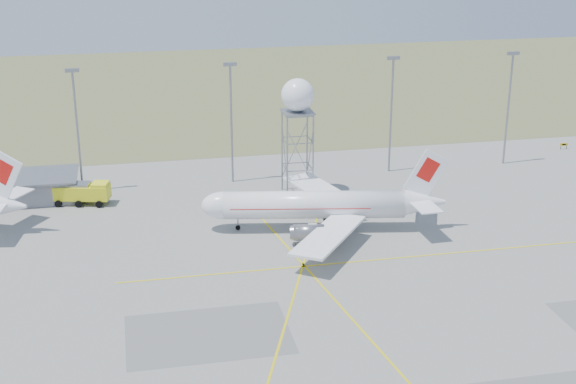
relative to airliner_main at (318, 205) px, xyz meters
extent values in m
cube|color=#516135|center=(0.88, 97.87, -3.70)|extent=(400.00, 120.00, 0.03)
cube|color=gray|center=(-44.12, 21.87, -1.91)|extent=(18.00, 9.00, 3.60)
cube|color=gray|center=(-44.12, 21.87, 0.04)|extent=(19.00, 10.00, 0.30)
cylinder|color=gray|center=(-34.12, 23.87, 6.29)|extent=(0.36, 0.36, 20.00)
cube|color=gray|center=(-34.12, 23.87, 16.49)|extent=(2.20, 0.50, 0.60)
cylinder|color=gray|center=(-9.12, 23.87, 6.29)|extent=(0.36, 0.36, 20.00)
cube|color=gray|center=(-9.12, 23.87, 16.49)|extent=(2.20, 0.50, 0.60)
cylinder|color=gray|center=(18.88, 23.87, 6.29)|extent=(0.36, 0.36, 20.00)
cube|color=gray|center=(18.88, 23.87, 16.49)|extent=(2.20, 0.50, 0.60)
cylinder|color=gray|center=(40.88, 23.87, 6.29)|extent=(0.36, 0.36, 20.00)
cube|color=gray|center=(40.88, 23.87, 16.49)|extent=(2.20, 0.50, 0.60)
cylinder|color=black|center=(55.88, 29.87, -3.31)|extent=(0.10, 0.10, 0.80)
cylinder|color=black|center=(57.08, 29.87, -3.31)|extent=(0.10, 0.10, 0.80)
cube|color=yellow|center=(56.48, 29.87, -2.76)|extent=(1.60, 0.15, 0.50)
cube|color=black|center=(56.48, 29.79, -2.76)|extent=(0.80, 0.03, 0.30)
cylinder|color=white|center=(-0.60, 0.11, 0.10)|extent=(26.40, 8.72, 4.02)
ellipsoid|color=white|center=(-13.43, 2.50, 0.10)|extent=(7.05, 5.12, 4.02)
cube|color=black|center=(-14.62, 2.72, 0.71)|extent=(1.90, 2.45, 0.98)
cone|color=white|center=(15.19, -2.83, 0.41)|extent=(6.66, 5.05, 4.02)
cube|color=white|center=(15.19, -2.83, 4.62)|extent=(6.38, 1.47, 7.55)
cube|color=red|center=(15.39, -2.86, 5.33)|extent=(3.46, 0.97, 3.87)
cube|color=white|center=(15.29, 0.43, 0.91)|extent=(4.17, 6.02, 0.18)
cube|color=white|center=(14.11, -5.89, 0.91)|extent=(4.17, 6.02, 0.18)
cube|color=white|center=(2.53, 8.72, -0.90)|extent=(8.93, 16.77, 0.36)
cube|color=white|center=(-0.77, -9.05, -0.90)|extent=(13.44, 15.78, 0.36)
cylinder|color=slate|center=(-0.52, 6.02, -1.80)|extent=(4.57, 3.04, 2.31)
cylinder|color=slate|center=(-2.65, -5.43, -1.80)|extent=(4.57, 3.04, 2.31)
cube|color=red|center=(-2.57, 0.48, 0.20)|extent=(20.48, 7.66, 0.12)
cylinder|color=black|center=(-11.46, 2.13, -3.26)|extent=(0.82, 0.82, 0.90)
cube|color=black|center=(1.37, -0.26, -3.26)|extent=(2.09, 6.11, 0.90)
cylinder|color=gray|center=(1.37, -0.26, -2.81)|extent=(0.28, 0.28, 1.81)
cone|color=white|center=(-44.00, 7.87, 0.50)|extent=(7.22, 6.04, 4.11)
cube|color=white|center=(-44.00, 7.87, 4.81)|extent=(6.25, 2.64, 7.73)
cube|color=red|center=(-43.81, 7.80, 5.53)|extent=(3.43, 1.59, 3.96)
cube|color=white|center=(-43.31, 11.12, 1.01)|extent=(5.09, 6.45, 0.18)
cylinder|color=gray|center=(-1.68, 13.77, 3.13)|extent=(0.25, 0.25, 13.69)
cylinder|color=gray|center=(2.53, 13.77, 3.13)|extent=(0.25, 0.25, 13.69)
cylinder|color=gray|center=(2.53, 17.98, 3.13)|extent=(0.25, 0.25, 13.69)
cylinder|color=gray|center=(-1.68, 17.98, 3.13)|extent=(0.25, 0.25, 13.69)
cube|color=gray|center=(0.43, 15.88, 9.98)|extent=(4.81, 4.81, 0.26)
sphere|color=white|center=(0.43, 15.88, 12.71)|extent=(5.26, 5.26, 5.26)
cube|color=yellow|center=(-34.14, 17.87, -1.70)|extent=(9.50, 5.08, 2.21)
cube|color=yellow|center=(-31.02, 17.11, -0.80)|extent=(3.01, 3.31, 1.41)
cube|color=black|center=(-30.34, 16.94, -0.70)|extent=(0.72, 2.56, 1.00)
cube|color=gray|center=(-35.11, 18.11, -0.40)|extent=(5.45, 3.54, 0.40)
camera|label=1|loc=(-26.45, -105.19, 40.87)|focal=50.00mm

